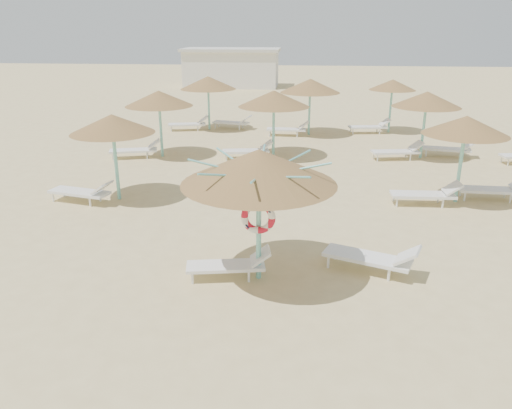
{
  "coord_description": "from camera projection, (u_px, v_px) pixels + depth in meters",
  "views": [
    {
      "loc": [
        0.55,
        -9.79,
        5.17
      ],
      "look_at": [
        -0.49,
        0.88,
        1.3
      ],
      "focal_mm": 35.0,
      "sensor_mm": 36.0,
      "label": 1
    }
  ],
  "objects": [
    {
      "name": "lounger_main_a",
      "position": [
        231.0,
        264.0,
        10.73
      ],
      "size": [
        1.87,
        0.85,
        0.66
      ],
      "rotation": [
        0.0,
        0.0,
        0.18
      ],
      "color": "white",
      "rests_on": "ground"
    },
    {
      "name": "palapa_field",
      "position": [
        330.0,
        100.0,
        20.05
      ],
      "size": [
        19.08,
        13.94,
        2.73
      ],
      "color": "#74CAC1",
      "rests_on": "ground"
    },
    {
      "name": "ground",
      "position": [
        274.0,
        274.0,
        10.98
      ],
      "size": [
        120.0,
        120.0,
        0.0
      ],
      "primitive_type": "plane",
      "color": "#D8C284",
      "rests_on": "ground"
    },
    {
      "name": "service_hut",
      "position": [
        232.0,
        67.0,
        43.73
      ],
      "size": [
        8.4,
        4.4,
        3.25
      ],
      "color": "silver",
      "rests_on": "ground"
    },
    {
      "name": "lounger_main_b",
      "position": [
        373.0,
        257.0,
        10.96
      ],
      "size": [
        2.14,
        1.32,
        0.75
      ],
      "rotation": [
        0.0,
        0.0,
        -0.37
      ],
      "color": "white",
      "rests_on": "ground"
    },
    {
      "name": "main_palapa",
      "position": [
        259.0,
        167.0,
        9.99
      ],
      "size": [
        3.18,
        3.18,
        2.85
      ],
      "color": "#74CAC1",
      "rests_on": "ground"
    }
  ]
}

